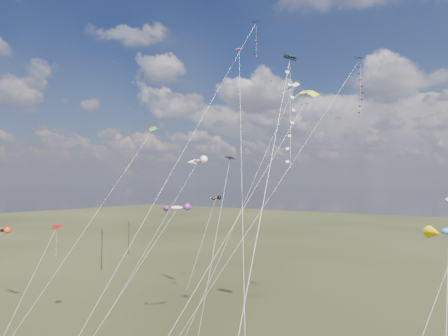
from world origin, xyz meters
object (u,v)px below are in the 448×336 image
Objects in this scene: utility_pole_near at (102,249)px; utility_pole_far at (129,237)px; diamond_black_high at (351,98)px; parafoil_yellow at (304,93)px; novelty_black_orange at (2,230)px.

utility_pole_near and utility_pole_far have the same top height.
diamond_black_high is at bearing -20.32° from utility_pole_far.
utility_pole_near is 0.29× the size of parafoil_yellow.
parafoil_yellow reaches higher than utility_pole_far.
utility_pole_far is at bearing 119.74° from utility_pole_near.
diamond_black_high is 5.40m from parafoil_yellow.
parafoil_yellow is (48.47, -12.22, 22.62)m from utility_pole_near.
novelty_black_orange is at bearing -163.50° from parafoil_yellow.
utility_pole_far is 66.24m from parafoil_yellow.
utility_pole_near is at bearing 165.85° from parafoil_yellow.
utility_pole_far is 0.26× the size of diamond_black_high.
utility_pole_near is 54.86m from parafoil_yellow.
diamond_black_high is 2.77× the size of novelty_black_orange.
utility_pole_far is at bearing 155.10° from parafoil_yellow.
diamond_black_high reaches higher than novelty_black_orange.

